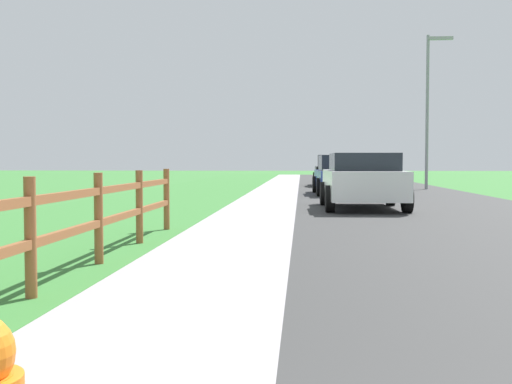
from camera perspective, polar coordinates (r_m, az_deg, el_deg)
name	(u,v)px	position (r m, az deg, el deg)	size (l,w,h in m)	color
ground_plane	(298,193)	(25.83, 3.76, -0.09)	(120.00, 120.00, 0.00)	#397935
road_asphalt	(380,191)	(28.03, 10.96, 0.10)	(7.00, 66.00, 0.01)	#343434
curb_concrete	(230,190)	(28.00, -2.36, 0.15)	(6.00, 66.00, 0.01)	#A49CA2
grass_verge	(196,190)	(28.21, -5.39, 0.16)	(5.00, 66.00, 0.00)	#397935
rail_fence	(30,229)	(6.30, -19.48, -3.09)	(0.11, 12.11, 1.14)	brown
parked_suv_white	(363,180)	(17.43, 9.49, 1.03)	(2.21, 4.24, 1.49)	white
parked_car_blue	(342,175)	(25.00, 7.67, 1.51)	(2.25, 4.75, 1.51)	navy
parked_car_black	(334,171)	(33.47, 6.93, 1.90)	(2.11, 4.52, 1.60)	black
street_lamp	(430,99)	(30.29, 15.22, 8.00)	(1.17, 0.20, 6.97)	gray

